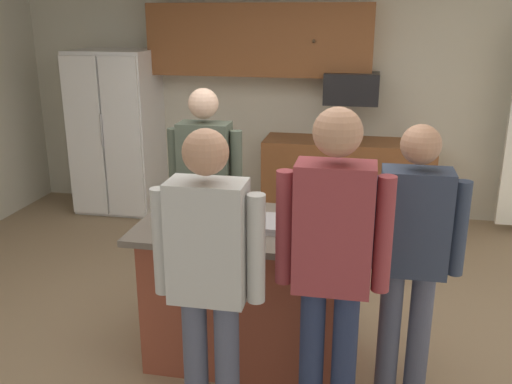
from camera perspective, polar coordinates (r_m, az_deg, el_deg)
The scene contains 17 objects.
floor at distance 4.19m, azimuth -1.13°, elevation -13.92°, with size 7.04×7.04×0.00m, color #937A5B.
back_wall at distance 6.39m, azimuth 4.24°, elevation 9.58°, with size 6.40×0.10×2.60m, color beige.
cabinet_run_upper at distance 6.20m, azimuth 0.33°, elevation 15.19°, with size 2.40×0.38×0.75m.
cabinet_run_lower at distance 6.21m, azimuth 9.19°, elevation 1.14°, with size 1.80×0.63×0.90m.
refrigerator at distance 6.61m, azimuth -13.88°, elevation 5.94°, with size 0.88×0.76×1.82m.
microwave_over_range at distance 6.03m, azimuth 9.66°, elevation 10.34°, with size 0.56×0.40×0.32m, color black.
kitchen_island at distance 3.71m, azimuth -0.92°, elevation -9.89°, with size 1.35×0.85×0.94m.
person_guest_right at distance 2.82m, azimuth -4.82°, elevation -7.91°, with size 0.57×0.22×1.69m.
person_guest_left at distance 4.26m, azimuth -5.14°, elevation 0.92°, with size 0.57×0.22×1.68m.
person_host_foreground at distance 2.82m, azimuth 7.73°, elevation -6.54°, with size 0.57×0.24×1.79m.
person_elder_center at distance 3.27m, azimuth 15.51°, elevation -5.45°, with size 0.57×0.22×1.64m.
glass_dark_ale at distance 3.19m, azimuth 7.04°, elevation -4.01°, with size 0.06×0.06×0.17m.
mug_ceramic_white at distance 3.74m, azimuth -2.89°, elevation -1.18°, with size 0.12×0.08×0.10m.
tumbler_amber at distance 3.43m, azimuth 6.82°, elevation -2.63°, with size 0.07×0.07×0.15m.
mug_blue_stoneware at distance 3.26m, azimuth 5.20°, elevation -4.21°, with size 0.12×0.08×0.09m.
glass_stout_tall at distance 3.52m, azimuth -8.20°, elevation -2.11°, with size 0.07×0.07×0.15m.
serving_tray at distance 3.47m, azimuth 0.96°, elevation -3.20°, with size 0.44×0.30×0.04m.
Camera 1 is at (0.77, -3.48, 2.19)m, focal length 39.43 mm.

